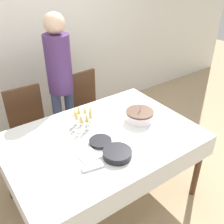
% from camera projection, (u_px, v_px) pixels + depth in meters
% --- Properties ---
extents(ground_plane, '(12.00, 12.00, 0.00)m').
position_uv_depth(ground_plane, '(104.00, 195.00, 2.75)').
color(ground_plane, tan).
extents(wall_back, '(8.00, 0.05, 2.70)m').
position_uv_depth(wall_back, '(26.00, 31.00, 3.22)').
color(wall_back, silver).
rests_on(wall_back, ground_plane).
extents(dining_table, '(1.70, 1.19, 0.76)m').
position_uv_depth(dining_table, '(102.00, 145.00, 2.41)').
color(dining_table, white).
rests_on(dining_table, ground_plane).
extents(dining_chair_far_left, '(0.44, 0.44, 0.94)m').
position_uv_depth(dining_chair_far_left, '(30.00, 126.00, 2.94)').
color(dining_chair_far_left, '#51331E').
rests_on(dining_chair_far_left, ground_plane).
extents(dining_chair_far_right, '(0.45, 0.45, 0.94)m').
position_uv_depth(dining_chair_far_right, '(87.00, 107.00, 3.30)').
color(dining_chair_far_right, '#51331E').
rests_on(dining_chair_far_right, ground_plane).
extents(birthday_cake, '(0.27, 0.27, 0.18)m').
position_uv_depth(birthday_cake, '(140.00, 116.00, 2.56)').
color(birthday_cake, white).
rests_on(birthday_cake, dining_table).
extents(champagne_tray, '(0.29, 0.29, 0.18)m').
position_uv_depth(champagne_tray, '(83.00, 117.00, 2.45)').
color(champagne_tray, silver).
rests_on(champagne_tray, dining_table).
extents(plate_stack_main, '(0.24, 0.24, 0.06)m').
position_uv_depth(plate_stack_main, '(117.00, 154.00, 2.11)').
color(plate_stack_main, black).
rests_on(plate_stack_main, dining_table).
extents(plate_stack_dessert, '(0.20, 0.20, 0.03)m').
position_uv_depth(plate_stack_dessert, '(100.00, 141.00, 2.26)').
color(plate_stack_dessert, black).
rests_on(plate_stack_dessert, dining_table).
extents(cake_knife, '(0.29, 0.09, 0.00)m').
position_uv_depth(cake_knife, '(162.00, 125.00, 2.50)').
color(cake_knife, silver).
rests_on(cake_knife, dining_table).
extents(fork_pile, '(0.18, 0.09, 0.02)m').
position_uv_depth(fork_pile, '(93.00, 167.00, 2.00)').
color(fork_pile, silver).
rests_on(fork_pile, dining_table).
extents(napkin_pile, '(0.15, 0.15, 0.01)m').
position_uv_depth(napkin_pile, '(88.00, 156.00, 2.12)').
color(napkin_pile, white).
rests_on(napkin_pile, dining_table).
extents(person_standing, '(0.28, 0.28, 1.68)m').
position_uv_depth(person_standing, '(60.00, 74.00, 2.91)').
color(person_standing, '#3F4C72').
rests_on(person_standing, ground_plane).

